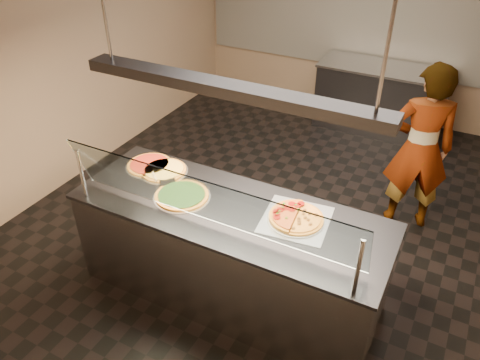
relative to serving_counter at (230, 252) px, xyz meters
The scene contains 18 objects.
ground 1.35m from the serving_counter, 95.72° to the left, with size 5.00×6.00×0.02m, color black.
wall_back 4.40m from the serving_counter, 91.69° to the left, with size 5.00×0.02×3.00m, color #947C5F.
wall_front 2.04m from the serving_counter, 94.13° to the right, with size 5.00×0.02×3.00m, color #947C5F.
wall_left 3.10m from the serving_counter, 154.44° to the left, with size 0.02×6.00×3.00m, color #947C5F.
tile_band 4.32m from the serving_counter, 91.71° to the left, with size 4.90×0.02×1.20m, color silver.
serving_counter is the anchor object (origin of this frame).
sneeze_guard 0.83m from the serving_counter, 90.00° to the right, with size 2.36×0.18×0.54m.
perforated_tray 0.71m from the serving_counter, 12.87° to the left, with size 0.56×0.56×0.01m.
half_pizza_pepperoni 0.66m from the serving_counter, 15.99° to the left, with size 0.25×0.44×0.05m.
half_pizza_sausage 0.80m from the serving_counter, 10.85° to the left, with size 0.25×0.44×0.04m.
pizza_spinach 0.64m from the serving_counter, behind, with size 0.48×0.48×0.03m.
pizza_cheese 0.94m from the serving_counter, 164.57° to the left, with size 0.42×0.42×0.03m.
pizza_tomato 1.10m from the serving_counter, 166.37° to the left, with size 0.43×0.43×0.03m.
pizza_spatula 0.88m from the serving_counter, behind, with size 0.29×0.17×0.02m.
prep_table 3.83m from the serving_counter, 84.67° to the left, with size 1.78×0.74×0.93m.
worker 2.17m from the serving_counter, 56.76° to the left, with size 0.65×0.42×1.78m, color #2A242F.
heat_lamp_housing 1.48m from the serving_counter, 90.00° to the right, with size 2.30×0.18×0.08m, color #303035.
lamp_rod_right 2.26m from the serving_counter, ahead, with size 0.02×0.02×1.01m, color #B7B7BC.
Camera 1 is at (1.58, -3.85, 3.19)m, focal length 35.00 mm.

